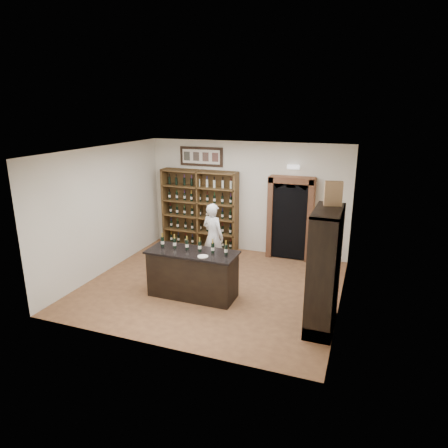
{
  "coord_description": "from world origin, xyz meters",
  "views": [
    {
      "loc": [
        3.09,
        -7.6,
        3.86
      ],
      "look_at": [
        0.17,
        0.3,
        1.38
      ],
      "focal_mm": 32.0,
      "sensor_mm": 36.0,
      "label": 1
    }
  ],
  "objects": [
    {
      "name": "floor",
      "position": [
        0.0,
        0.0,
        0.0
      ],
      "size": [
        5.5,
        5.5,
        0.0
      ],
      "primitive_type": "plane",
      "color": "brown",
      "rests_on": "ground"
    },
    {
      "name": "wall_back",
      "position": [
        0.0,
        2.5,
        1.5
      ],
      "size": [
        5.5,
        0.04,
        3.0
      ],
      "primitive_type": "cube",
      "color": "beige",
      "rests_on": "ground"
    },
    {
      "name": "plate",
      "position": [
        0.13,
        -0.81,
        1.01
      ],
      "size": [
        0.21,
        0.21,
        0.02
      ],
      "primitive_type": "cylinder",
      "color": "beige",
      "rests_on": "tasting_counter"
    },
    {
      "name": "wall_left",
      "position": [
        -2.75,
        0.0,
        1.5
      ],
      "size": [
        0.04,
        5.0,
        3.0
      ],
      "primitive_type": "cube",
      "color": "beige",
      "rests_on": "ground"
    },
    {
      "name": "wine_shelf",
      "position": [
        -1.3,
        2.33,
        1.1
      ],
      "size": [
        2.2,
        0.38,
        2.2
      ],
      "color": "brown",
      "rests_on": "ground"
    },
    {
      "name": "wall_right",
      "position": [
        2.75,
        0.0,
        1.5
      ],
      "size": [
        0.04,
        5.0,
        3.0
      ],
      "primitive_type": "cube",
      "color": "beige",
      "rests_on": "ground"
    },
    {
      "name": "counter_bottle_4",
      "position": [
        0.23,
        -0.54,
        1.11
      ],
      "size": [
        0.07,
        0.07,
        0.3
      ],
      "color": "black",
      "rests_on": "tasting_counter"
    },
    {
      "name": "counter_bottle_3",
      "position": [
        -0.06,
        -0.54,
        1.11
      ],
      "size": [
        0.07,
        0.07,
        0.3
      ],
      "color": "black",
      "rests_on": "tasting_counter"
    },
    {
      "name": "wine_crate",
      "position": [
        2.52,
        -0.6,
        2.41
      ],
      "size": [
        0.32,
        0.19,
        0.43
      ],
      "primitive_type": "cube",
      "rotation": [
        0.0,
        0.0,
        0.21
      ],
      "color": "tan",
      "rests_on": "side_cabinet"
    },
    {
      "name": "counter_bottle_0",
      "position": [
        -0.92,
        -0.54,
        1.11
      ],
      "size": [
        0.07,
        0.07,
        0.3
      ],
      "color": "black",
      "rests_on": "tasting_counter"
    },
    {
      "name": "arched_doorway",
      "position": [
        1.25,
        2.33,
        1.14
      ],
      "size": [
        1.17,
        0.35,
        2.17
      ],
      "color": "black",
      "rests_on": "ground"
    },
    {
      "name": "counter_bottle_2",
      "position": [
        -0.34,
        -0.54,
        1.11
      ],
      "size": [
        0.07,
        0.07,
        0.3
      ],
      "color": "black",
      "rests_on": "tasting_counter"
    },
    {
      "name": "tasting_counter",
      "position": [
        -0.2,
        -0.6,
        0.49
      ],
      "size": [
        1.88,
        0.78,
        1.0
      ],
      "color": "black",
      "rests_on": "ground"
    },
    {
      "name": "counter_bottle_1",
      "position": [
        -0.63,
        -0.54,
        1.11
      ],
      "size": [
        0.07,
        0.07,
        0.3
      ],
      "color": "black",
      "rests_on": "tasting_counter"
    },
    {
      "name": "side_cabinet",
      "position": [
        2.52,
        -0.9,
        0.75
      ],
      "size": [
        0.48,
        1.2,
        2.2
      ],
      "color": "black",
      "rests_on": "ground"
    },
    {
      "name": "counter_bottle_5",
      "position": [
        0.52,
        -0.54,
        1.11
      ],
      "size": [
        0.07,
        0.07,
        0.3
      ],
      "color": "black",
      "rests_on": "tasting_counter"
    },
    {
      "name": "ceiling",
      "position": [
        0.0,
        0.0,
        3.0
      ],
      "size": [
        5.5,
        5.5,
        0.0
      ],
      "primitive_type": "plane",
      "rotation": [
        3.14,
        0.0,
        0.0
      ],
      "color": "white",
      "rests_on": "wall_back"
    },
    {
      "name": "shopkeeper",
      "position": [
        -0.37,
        0.99,
        0.82
      ],
      "size": [
        0.69,
        0.57,
        1.64
      ],
      "primitive_type": "imported",
      "rotation": [
        0.0,
        0.0,
        2.81
      ],
      "color": "white",
      "rests_on": "ground"
    },
    {
      "name": "emergency_light",
      "position": [
        1.25,
        2.42,
        2.4
      ],
      "size": [
        0.3,
        0.1,
        0.1
      ],
      "primitive_type": "cube",
      "color": "white",
      "rests_on": "wall_back"
    },
    {
      "name": "framed_picture",
      "position": [
        -1.3,
        2.47,
        2.55
      ],
      "size": [
        1.25,
        0.04,
        0.52
      ],
      "primitive_type": "cube",
      "color": "black",
      "rests_on": "wall_back"
    }
  ]
}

